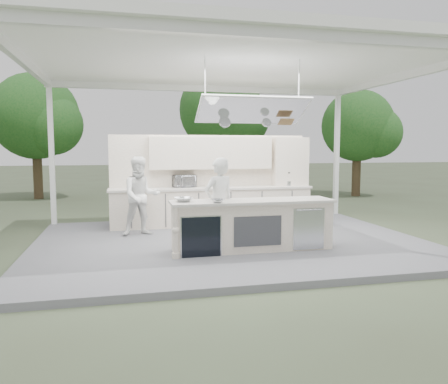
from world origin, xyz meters
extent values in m
plane|color=#455339|center=(0.00, 0.00, 0.00)|extent=(90.00, 90.00, 0.00)
cube|color=#58575C|center=(0.00, 0.00, 0.06)|extent=(8.00, 6.00, 0.12)
cube|color=white|center=(3.90, 2.90, 1.85)|extent=(0.12, 0.12, 3.70)
cube|color=white|center=(-3.90, 2.90, 1.85)|extent=(0.12, 0.12, 3.70)
cube|color=white|center=(0.00, 0.00, 3.78)|extent=(8.20, 6.20, 0.16)
cube|color=white|center=(0.00, -2.90, 3.62)|extent=(8.00, 0.12, 0.16)
cube|color=white|center=(0.00, 2.90, 3.62)|extent=(8.00, 0.12, 0.16)
cube|color=white|center=(-3.90, 0.00, 3.62)|extent=(0.12, 6.00, 0.16)
cube|color=white|center=(3.90, 0.00, 3.62)|extent=(0.12, 6.00, 0.16)
cube|color=white|center=(0.20, -0.90, 2.75)|extent=(2.00, 0.71, 0.43)
cube|color=white|center=(0.20, -0.90, 2.75)|extent=(2.06, 0.76, 0.46)
cylinder|color=white|center=(-0.70, -0.90, 3.23)|extent=(0.02, 0.02, 0.95)
cylinder|color=white|center=(1.10, -0.90, 3.23)|extent=(0.02, 0.02, 0.95)
cylinder|color=silver|center=(-0.30, -0.75, 2.53)|extent=(0.22, 0.14, 0.21)
cylinder|color=silver|center=(0.50, -0.80, 2.53)|extent=(0.18, 0.12, 0.18)
cube|color=brown|center=(0.90, -0.78, 2.55)|extent=(0.28, 0.18, 0.12)
cube|color=white|center=(0.20, -0.90, 0.57)|extent=(3.00, 0.70, 0.90)
cube|color=white|center=(0.20, -0.90, 1.04)|extent=(3.10, 0.78, 0.05)
cylinder|color=white|center=(-1.30, -1.25, 0.58)|extent=(0.11, 0.11, 0.92)
cube|color=black|center=(-0.85, -1.25, 0.48)|extent=(0.70, 0.04, 0.72)
cube|color=silver|center=(-0.85, -1.26, 0.48)|extent=(0.74, 0.03, 0.72)
cube|color=#36383C|center=(0.20, -1.26, 0.54)|extent=(0.90, 0.02, 0.55)
cube|color=silver|center=(1.20, -1.26, 0.54)|extent=(0.62, 0.02, 0.78)
cube|color=white|center=(0.00, 1.90, 0.57)|extent=(5.00, 0.65, 0.90)
cube|color=white|center=(0.00, 1.90, 1.04)|extent=(5.08, 0.72, 0.05)
cube|color=white|center=(0.00, 2.20, 1.25)|extent=(5.00, 0.10, 2.25)
cube|color=white|center=(0.00, 2.07, 1.92)|extent=(3.10, 0.38, 0.80)
cube|color=white|center=(2.10, 2.02, 1.67)|extent=(0.90, 0.45, 1.30)
cube|color=brown|center=(2.10, 2.02, 1.67)|extent=(0.84, 0.40, 0.03)
cylinder|color=silver|center=(2.00, 1.88, 1.13)|extent=(0.20, 0.20, 0.12)
cylinder|color=black|center=(2.00, 1.88, 1.29)|extent=(0.17, 0.17, 0.20)
cylinder|color=black|center=(2.35, 1.88, 1.12)|extent=(0.16, 0.16, 0.10)
cone|color=black|center=(2.35, 1.88, 1.29)|extent=(0.14, 0.14, 0.24)
cylinder|color=#473823|center=(-5.50, 10.00, 1.05)|extent=(0.36, 0.36, 2.10)
sphere|color=#376726|center=(-5.50, 10.00, 3.29)|extent=(3.40, 3.40, 3.40)
sphere|color=#376726|center=(-4.82, 9.49, 2.95)|extent=(2.38, 2.38, 2.38)
cylinder|color=#473823|center=(2.50, 12.00, 1.22)|extent=(0.36, 0.36, 2.45)
sphere|color=#376726|center=(2.50, 12.00, 3.85)|extent=(4.00, 4.00, 4.00)
sphere|color=#376726|center=(3.30, 11.40, 3.45)|extent=(2.80, 2.80, 2.80)
cylinder|color=#473823|center=(7.50, 8.00, 0.96)|extent=(0.36, 0.36, 1.92)
sphere|color=#376726|center=(7.50, 8.00, 2.97)|extent=(3.00, 3.00, 3.00)
sphere|color=#376726|center=(8.10, 7.55, 2.67)|extent=(2.10, 2.10, 2.10)
imported|color=white|center=(-0.40, -0.70, 0.99)|extent=(0.75, 0.63, 1.75)
imported|color=white|center=(-1.79, 0.99, 0.99)|extent=(0.93, 0.77, 1.74)
imported|color=silver|center=(-0.69, 2.08, 1.22)|extent=(0.62, 0.50, 0.30)
imported|color=silver|center=(-1.10, -0.86, 1.11)|extent=(0.41, 0.41, 0.08)
imported|color=#AFB2B7|center=(-0.53, -1.15, 1.10)|extent=(0.25, 0.25, 0.07)
camera|label=1|loc=(-2.18, -8.75, 2.06)|focal=35.00mm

